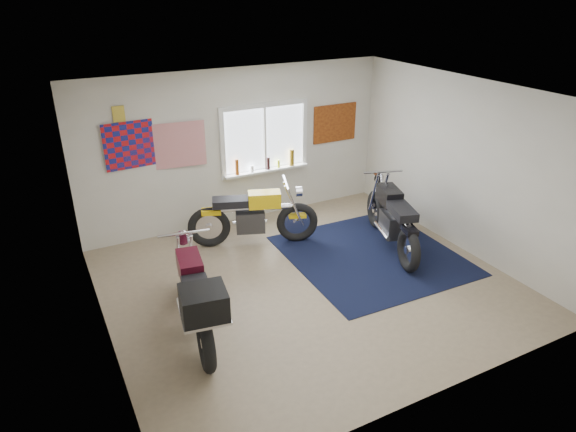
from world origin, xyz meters
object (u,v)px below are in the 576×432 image
navy_rug (372,255)px  yellow_triumph (253,217)px  maroon_tourer (196,298)px  black_chrome_bike (392,219)px

navy_rug → yellow_triumph: (-1.49, 1.25, 0.47)m
yellow_triumph → maroon_tourer: bearing=-109.4°
navy_rug → yellow_triumph: size_ratio=1.27×
navy_rug → maroon_tourer: 3.21m
yellow_triumph → navy_rug: bearing=-20.0°
black_chrome_bike → maroon_tourer: black_chrome_bike is taller
navy_rug → black_chrome_bike: (0.44, 0.12, 0.49)m
navy_rug → yellow_triumph: yellow_triumph is taller
navy_rug → black_chrome_bike: size_ratio=1.22×
maroon_tourer → black_chrome_bike: bearing=-68.0°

